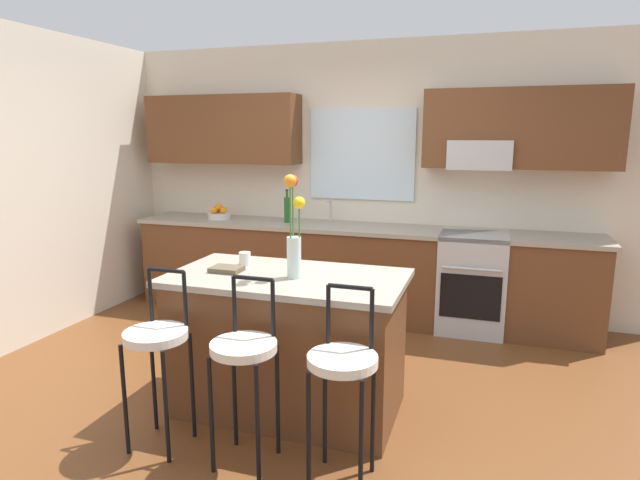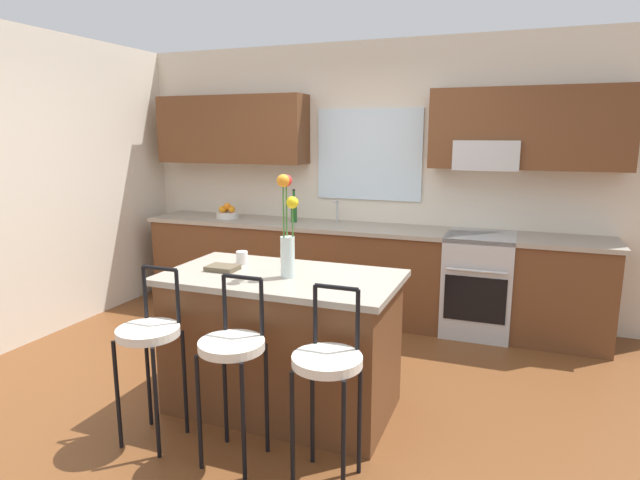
{
  "view_description": "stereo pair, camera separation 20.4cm",
  "coord_description": "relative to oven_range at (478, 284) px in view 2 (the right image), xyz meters",
  "views": [
    {
      "loc": [
        1.27,
        -3.26,
        1.8
      ],
      "look_at": [
        0.03,
        0.55,
        1.0
      ],
      "focal_mm": 29.68,
      "sensor_mm": 36.0,
      "label": 1
    },
    {
      "loc": [
        1.46,
        -3.19,
        1.8
      ],
      "look_at": [
        0.03,
        0.55,
        1.0
      ],
      "focal_mm": 29.68,
      "sensor_mm": 36.0,
      "label": 2
    }
  ],
  "objects": [
    {
      "name": "ground_plane",
      "position": [
        -1.14,
        -1.68,
        -0.46
      ],
      "size": [
        14.0,
        14.0,
        0.0
      ],
      "primitive_type": "plane",
      "color": "brown"
    },
    {
      "name": "wall_left",
      "position": [
        -3.7,
        -1.38,
        0.89
      ],
      "size": [
        0.12,
        4.6,
        2.7
      ],
      "primitive_type": "cube",
      "color": "beige",
      "rests_on": "ground"
    },
    {
      "name": "back_wall_assembly",
      "position": [
        -1.12,
        0.31,
        1.05
      ],
      "size": [
        5.6,
        0.5,
        2.7
      ],
      "color": "beige",
      "rests_on": "ground"
    },
    {
      "name": "counter_run",
      "position": [
        -1.15,
        0.02,
        0.01
      ],
      "size": [
        4.56,
        0.64,
        0.92
      ],
      "color": "brown",
      "rests_on": "ground"
    },
    {
      "name": "sink_faucet",
      "position": [
        -1.43,
        0.17,
        0.6
      ],
      "size": [
        0.02,
        0.13,
        0.23
      ],
      "color": "#B7BABC",
      "rests_on": "counter_run"
    },
    {
      "name": "oven_range",
      "position": [
        0.0,
        0.0,
        0.0
      ],
      "size": [
        0.6,
        0.64,
        0.92
      ],
      "color": "#B7BABC",
      "rests_on": "ground"
    },
    {
      "name": "kitchen_island",
      "position": [
        -1.09,
        -1.89,
        0.0
      ],
      "size": [
        1.51,
        0.84,
        0.92
      ],
      "color": "brown",
      "rests_on": "ground"
    },
    {
      "name": "bar_stool_near",
      "position": [
        -1.64,
        -2.52,
        0.18
      ],
      "size": [
        0.36,
        0.36,
        1.04
      ],
      "color": "black",
      "rests_on": "ground"
    },
    {
      "name": "bar_stool_middle",
      "position": [
        -1.09,
        -2.52,
        0.18
      ],
      "size": [
        0.36,
        0.36,
        1.04
      ],
      "color": "black",
      "rests_on": "ground"
    },
    {
      "name": "bar_stool_far",
      "position": [
        -0.54,
        -2.52,
        0.18
      ],
      "size": [
        0.36,
        0.36,
        1.04
      ],
      "color": "black",
      "rests_on": "ground"
    },
    {
      "name": "flower_vase",
      "position": [
        -1.02,
        -1.94,
        0.75
      ],
      "size": [
        0.13,
        0.14,
        0.65
      ],
      "color": "silver",
      "rests_on": "kitchen_island"
    },
    {
      "name": "mug_ceramic",
      "position": [
        -1.46,
        -1.74,
        0.51
      ],
      "size": [
        0.08,
        0.08,
        0.09
      ],
      "primitive_type": "cylinder",
      "color": "silver",
      "rests_on": "kitchen_island"
    },
    {
      "name": "cookbook",
      "position": [
        -1.5,
        -1.94,
        0.48
      ],
      "size": [
        0.2,
        0.15,
        0.03
      ],
      "primitive_type": "cube",
      "color": "brown",
      "rests_on": "kitchen_island"
    },
    {
      "name": "fruit_bowl_oranges",
      "position": [
        -2.62,
        0.03,
        0.52
      ],
      "size": [
        0.24,
        0.24,
        0.16
      ],
      "color": "silver",
      "rests_on": "counter_run"
    },
    {
      "name": "bottle_olive_oil",
      "position": [
        -1.84,
        0.02,
        0.6
      ],
      "size": [
        0.06,
        0.06,
        0.34
      ],
      "color": "#1E5923",
      "rests_on": "counter_run"
    }
  ]
}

